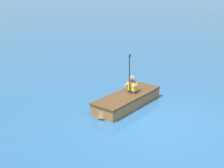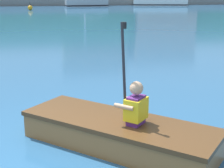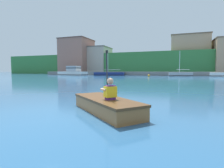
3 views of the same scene
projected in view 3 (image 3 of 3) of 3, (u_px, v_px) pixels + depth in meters
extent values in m
plane|color=#28567F|center=(52.00, 113.00, 4.61)|extent=(300.00, 300.00, 0.00)
cube|color=#387A3D|center=(166.00, 64.00, 59.85)|extent=(120.00, 20.00, 6.88)
cube|color=#9E6B5B|center=(77.00, 57.00, 61.59)|extent=(9.43, 9.59, 11.85)
cube|color=brown|center=(77.00, 40.00, 61.13)|extent=(9.73, 9.89, 0.30)
cube|color=#B2A899|center=(95.00, 61.00, 62.23)|extent=(9.72, 8.59, 9.05)
cube|color=#6B645B|center=(95.00, 48.00, 61.87)|extent=(10.02, 8.89, 0.30)
cube|color=tan|center=(189.00, 56.00, 53.12)|extent=(10.47, 7.48, 11.47)
cube|color=brown|center=(190.00, 36.00, 52.68)|extent=(10.77, 7.78, 0.30)
cube|color=slate|center=(162.00, 74.00, 40.36)|extent=(62.89, 2.40, 0.90)
cube|color=white|center=(72.00, 73.00, 43.06)|extent=(7.49, 3.32, 0.93)
cube|color=black|center=(72.00, 75.00, 43.09)|extent=(7.53, 3.37, 0.10)
cube|color=#B2B2B7|center=(74.00, 69.00, 42.82)|extent=(3.18, 2.36, 1.38)
cube|color=#19232D|center=(74.00, 68.00, 42.80)|extent=(3.20, 2.39, 0.20)
cube|color=#9EA3A8|center=(180.00, 74.00, 35.97)|extent=(4.70, 1.93, 0.77)
cube|color=black|center=(180.00, 76.00, 35.99)|extent=(4.75, 1.98, 0.10)
cylinder|color=silver|center=(180.00, 62.00, 35.83)|extent=(0.10, 0.10, 4.36)
cylinder|color=silver|center=(183.00, 70.00, 35.79)|extent=(2.50, 0.36, 0.07)
cube|color=navy|center=(109.00, 74.00, 41.51)|extent=(7.39, 3.68, 0.78)
cube|color=black|center=(109.00, 75.00, 41.53)|extent=(7.44, 3.73, 0.10)
cylinder|color=silver|center=(108.00, 61.00, 41.33)|extent=(0.10, 0.10, 5.38)
cylinder|color=silver|center=(112.00, 70.00, 41.32)|extent=(3.83, 0.78, 0.07)
cube|color=#935B2D|center=(106.00, 105.00, 4.74)|extent=(2.51, 2.34, 0.38)
cube|color=#513219|center=(106.00, 99.00, 4.72)|extent=(2.57, 2.40, 0.06)
cube|color=#513219|center=(106.00, 100.00, 4.72)|extent=(2.14, 1.99, 0.02)
cone|color=#935B2D|center=(89.00, 98.00, 5.82)|extent=(0.42, 0.42, 0.34)
cube|color=#935B2D|center=(109.00, 101.00, 4.55)|extent=(0.65, 0.71, 0.03)
cube|color=#592672|center=(110.00, 92.00, 4.48)|extent=(0.28, 0.29, 0.37)
cube|color=yellow|center=(110.00, 92.00, 4.48)|extent=(0.35, 0.36, 0.28)
sphere|color=tan|center=(110.00, 81.00, 4.46)|extent=(0.17, 0.17, 0.17)
cylinder|color=tan|center=(114.00, 89.00, 4.63)|extent=(0.23, 0.21, 0.06)
cylinder|color=tan|center=(103.00, 90.00, 4.48)|extent=(0.23, 0.21, 0.06)
cylinder|color=#232328|center=(107.00, 74.00, 4.60)|extent=(0.10, 0.10, 1.25)
cylinder|color=black|center=(107.00, 52.00, 4.56)|extent=(0.05, 0.05, 0.08)
sphere|color=orange|center=(149.00, 76.00, 32.98)|extent=(0.44, 0.44, 0.44)
cylinder|color=black|center=(149.00, 74.00, 32.96)|extent=(0.04, 0.04, 0.28)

